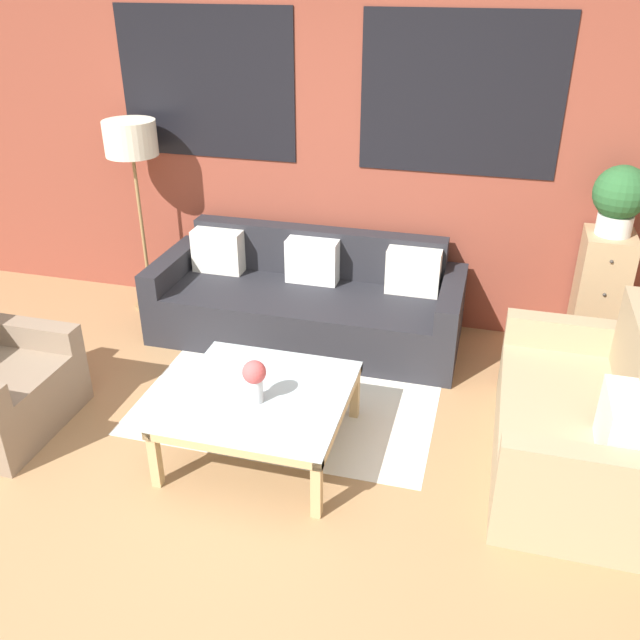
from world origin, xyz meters
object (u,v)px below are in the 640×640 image
drawer_cabinet (598,298)px  flower_vase (255,378)px  floor_lamp (132,147)px  potted_plant (620,197)px  couch_dark (307,303)px  settee_vintage (581,425)px  coffee_table (261,401)px

drawer_cabinet → flower_vase: drawer_cabinet is taller
floor_lamp → potted_plant: floor_lamp is taller
drawer_cabinet → flower_vase: (-1.98, -1.72, 0.06)m
couch_dark → flower_vase: bearing=-85.3°
floor_lamp → flower_vase: (1.56, -1.66, -0.81)m
couch_dark → flower_vase: 1.54m
settee_vintage → coffee_table: size_ratio=1.49×
couch_dark → settee_vintage: settee_vintage is taller
floor_lamp → couch_dark: bearing=-6.0°
flower_vase → floor_lamp: bearing=133.3°
couch_dark → settee_vintage: size_ratio=1.58×
couch_dark → settee_vintage: (1.93, -1.14, 0.03)m
settee_vintage → floor_lamp: size_ratio=0.95×
settee_vintage → drawer_cabinet: 1.38m
couch_dark → potted_plant: size_ratio=4.96×
coffee_table → potted_plant: size_ratio=2.12×
couch_dark → potted_plant: bearing=5.7°
coffee_table → potted_plant: bearing=39.7°
potted_plant → flower_vase: 2.71m
coffee_table → drawer_cabinet: size_ratio=1.03×
potted_plant → flower_vase: bearing=-139.1°
potted_plant → coffee_table: bearing=-140.3°
coffee_table → flower_vase: bearing=-91.7°
settee_vintage → potted_plant: size_ratio=3.15×
settee_vintage → drawer_cabinet: size_ratio=1.53×
settee_vintage → coffee_table: (-1.80, -0.29, 0.03)m
potted_plant → flower_vase: potted_plant is taller
drawer_cabinet → coffee_table: bearing=-140.3°
coffee_table → drawer_cabinet: 2.58m
couch_dark → potted_plant: (2.11, 0.21, 0.95)m
couch_dark → drawer_cabinet: size_ratio=2.41×
floor_lamp → drawer_cabinet: size_ratio=1.60×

